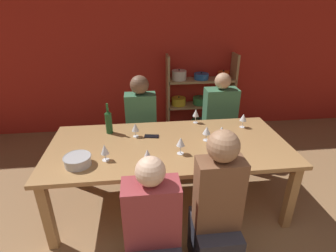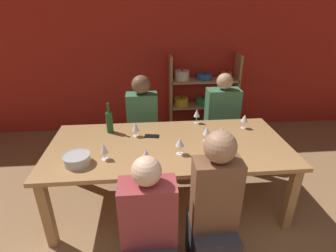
{
  "view_description": "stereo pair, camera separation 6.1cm",
  "coord_description": "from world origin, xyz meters",
  "px_view_note": "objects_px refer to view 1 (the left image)",
  "views": [
    {
      "loc": [
        -0.35,
        -0.47,
        2.01
      ],
      "look_at": [
        -0.07,
        1.91,
        0.89
      ],
      "focal_mm": 28.0,
      "sensor_mm": 36.0,
      "label": 1
    },
    {
      "loc": [
        -0.28,
        -0.47,
        2.01
      ],
      "look_at": [
        -0.07,
        1.91,
        0.89
      ],
      "focal_mm": 28.0,
      "sensor_mm": 36.0,
      "label": 2
    }
  ],
  "objects_px": {
    "shelf_unit": "(200,100)",
    "wine_glass_red_b": "(207,131)",
    "wine_glass_white_a": "(181,142)",
    "wine_glass_red_d": "(243,118)",
    "wine_glass_red_c": "(105,150)",
    "person_far_a": "(142,134)",
    "person_near_a": "(216,221)",
    "person_far_b": "(218,129)",
    "person_near_b": "(153,240)",
    "dining_table": "(169,150)",
    "wine_glass_empty_b": "(147,155)",
    "wine_bottle_green": "(109,121)",
    "mixing_bowl": "(78,160)",
    "wine_glass_white_b": "(196,113)",
    "cell_phone": "(152,136)",
    "wine_glass_empty_a": "(234,154)",
    "wine_glass_empty_c": "(222,130)",
    "wine_glass_red_a": "(135,128)"
  },
  "relations": [
    {
      "from": "wine_bottle_green",
      "to": "cell_phone",
      "type": "xyz_separation_m",
      "value": [
        0.44,
        -0.15,
        -0.13
      ]
    },
    {
      "from": "wine_glass_red_a",
      "to": "wine_glass_red_d",
      "type": "relative_size",
      "value": 0.94
    },
    {
      "from": "wine_glass_red_b",
      "to": "wine_bottle_green",
      "type": "bearing_deg",
      "value": 163.66
    },
    {
      "from": "shelf_unit",
      "to": "person_near_b",
      "type": "bearing_deg",
      "value": -109.85
    },
    {
      "from": "mixing_bowl",
      "to": "wine_glass_empty_b",
      "type": "distance_m",
      "value": 0.61
    },
    {
      "from": "person_near_b",
      "to": "wine_glass_white_b",
      "type": "bearing_deg",
      "value": 66.1
    },
    {
      "from": "wine_bottle_green",
      "to": "wine_glass_empty_c",
      "type": "distance_m",
      "value": 1.18
    },
    {
      "from": "wine_glass_empty_c",
      "to": "person_far_a",
      "type": "xyz_separation_m",
      "value": [
        -0.79,
        0.81,
        -0.4
      ]
    },
    {
      "from": "person_near_a",
      "to": "person_far_b",
      "type": "xyz_separation_m",
      "value": [
        0.53,
        1.69,
        -0.05
      ]
    },
    {
      "from": "wine_glass_white_b",
      "to": "wine_glass_red_d",
      "type": "distance_m",
      "value": 0.53
    },
    {
      "from": "wine_bottle_green",
      "to": "wine_glass_white_b",
      "type": "height_order",
      "value": "wine_bottle_green"
    },
    {
      "from": "wine_glass_empty_a",
      "to": "mixing_bowl",
      "type": "bearing_deg",
      "value": 173.19
    },
    {
      "from": "wine_bottle_green",
      "to": "person_far_a",
      "type": "height_order",
      "value": "person_far_a"
    },
    {
      "from": "person_near_a",
      "to": "person_far_b",
      "type": "relative_size",
      "value": 1.04
    },
    {
      "from": "shelf_unit",
      "to": "wine_glass_red_d",
      "type": "height_order",
      "value": "shelf_unit"
    },
    {
      "from": "shelf_unit",
      "to": "wine_bottle_green",
      "type": "bearing_deg",
      "value": -132.03
    },
    {
      "from": "person_near_a",
      "to": "person_far_a",
      "type": "relative_size",
      "value": 1.02
    },
    {
      "from": "person_far_a",
      "to": "wine_glass_white_b",
      "type": "bearing_deg",
      "value": 151.66
    },
    {
      "from": "wine_glass_empty_c",
      "to": "dining_table",
      "type": "bearing_deg",
      "value": 179.99
    },
    {
      "from": "wine_glass_empty_a",
      "to": "wine_glass_empty_b",
      "type": "bearing_deg",
      "value": 176.85
    },
    {
      "from": "wine_bottle_green",
      "to": "mixing_bowl",
      "type": "bearing_deg",
      "value": -109.74
    },
    {
      "from": "wine_glass_white_b",
      "to": "person_near_a",
      "type": "xyz_separation_m",
      "value": [
        -0.1,
        -1.28,
        -0.38
      ]
    },
    {
      "from": "person_near_b",
      "to": "person_far_b",
      "type": "height_order",
      "value": "person_far_b"
    },
    {
      "from": "wine_glass_empty_b",
      "to": "wine_glass_white_b",
      "type": "relative_size",
      "value": 1.08
    },
    {
      "from": "wine_glass_empty_b",
      "to": "mixing_bowl",
      "type": "bearing_deg",
      "value": 168.78
    },
    {
      "from": "shelf_unit",
      "to": "dining_table",
      "type": "distance_m",
      "value": 1.97
    },
    {
      "from": "wine_glass_red_c",
      "to": "wine_glass_red_d",
      "type": "height_order",
      "value": "wine_glass_red_d"
    },
    {
      "from": "wine_glass_empty_b",
      "to": "wine_glass_red_b",
      "type": "height_order",
      "value": "wine_glass_empty_b"
    },
    {
      "from": "mixing_bowl",
      "to": "wine_glass_empty_b",
      "type": "xyz_separation_m",
      "value": [
        0.6,
        -0.12,
        0.08
      ]
    },
    {
      "from": "wine_glass_empty_a",
      "to": "wine_glass_red_b",
      "type": "bearing_deg",
      "value": 104.24
    },
    {
      "from": "person_near_a",
      "to": "person_near_b",
      "type": "bearing_deg",
      "value": -172.95
    },
    {
      "from": "wine_glass_empty_b",
      "to": "wine_glass_white_a",
      "type": "xyz_separation_m",
      "value": [
        0.31,
        0.2,
        -0.01
      ]
    },
    {
      "from": "person_near_a",
      "to": "wine_glass_red_d",
      "type": "bearing_deg",
      "value": 61.28
    },
    {
      "from": "person_near_a",
      "to": "dining_table",
      "type": "bearing_deg",
      "value": 108.33
    },
    {
      "from": "cell_phone",
      "to": "person_far_a",
      "type": "distance_m",
      "value": 0.71
    },
    {
      "from": "wine_glass_empty_c",
      "to": "person_far_b",
      "type": "xyz_separation_m",
      "value": [
        0.27,
        0.89,
        -0.42
      ]
    },
    {
      "from": "wine_glass_red_c",
      "to": "person_far_a",
      "type": "height_order",
      "value": "person_far_a"
    },
    {
      "from": "cell_phone",
      "to": "wine_glass_white_b",
      "type": "bearing_deg",
      "value": 29.3
    },
    {
      "from": "shelf_unit",
      "to": "wine_glass_red_b",
      "type": "xyz_separation_m",
      "value": [
        -0.36,
        -1.79,
        0.32
      ]
    },
    {
      "from": "wine_glass_white_a",
      "to": "wine_glass_empty_b",
      "type": "bearing_deg",
      "value": -146.82
    },
    {
      "from": "mixing_bowl",
      "to": "person_far_a",
      "type": "bearing_deg",
      "value": 62.88
    },
    {
      "from": "wine_glass_red_c",
      "to": "mixing_bowl",
      "type": "bearing_deg",
      "value": -167.35
    },
    {
      "from": "wine_glass_red_d",
      "to": "cell_phone",
      "type": "bearing_deg",
      "value": -173.55
    },
    {
      "from": "person_far_a",
      "to": "wine_glass_red_d",
      "type": "bearing_deg",
      "value": 155.21
    },
    {
      "from": "wine_glass_white_b",
      "to": "cell_phone",
      "type": "relative_size",
      "value": 1.07
    },
    {
      "from": "wine_glass_empty_a",
      "to": "wine_glass_empty_c",
      "type": "xyz_separation_m",
      "value": [
        0.02,
        0.44,
        0.01
      ]
    },
    {
      "from": "mixing_bowl",
      "to": "wine_glass_red_b",
      "type": "distance_m",
      "value": 1.25
    },
    {
      "from": "wine_glass_empty_a",
      "to": "wine_glass_red_b",
      "type": "xyz_separation_m",
      "value": [
        -0.12,
        0.47,
        -0.0
      ]
    },
    {
      "from": "wine_glass_white_a",
      "to": "wine_glass_red_d",
      "type": "distance_m",
      "value": 0.93
    },
    {
      "from": "wine_glass_white_a",
      "to": "person_near_b",
      "type": "xyz_separation_m",
      "value": [
        -0.31,
        -0.67,
        -0.45
      ]
    }
  ]
}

